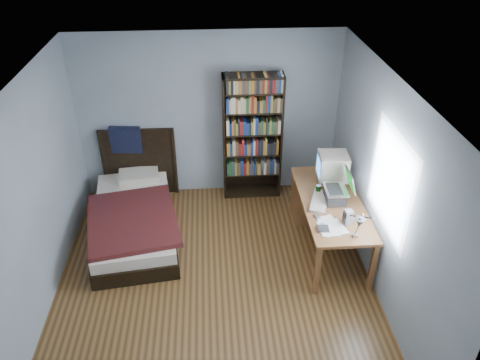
{
  "coord_description": "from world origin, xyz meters",
  "views": [
    {
      "loc": [
        -0.0,
        -4.19,
        4.08
      ],
      "look_at": [
        0.35,
        0.59,
        1.08
      ],
      "focal_mm": 35.0,
      "sensor_mm": 36.0,
      "label": 1
    }
  ],
  "objects_px": {
    "desk_lamp": "(359,223)",
    "keyboard": "(320,201)",
    "speaker": "(348,217)",
    "bookshelf": "(252,138)",
    "soda_can": "(318,189)",
    "crt_monitor": "(332,167)",
    "bed": "(135,214)",
    "desk": "(321,199)",
    "laptop": "(337,193)"
  },
  "relations": [
    {
      "from": "desk_lamp",
      "to": "bed",
      "type": "bearing_deg",
      "value": 147.75
    },
    {
      "from": "desk_lamp",
      "to": "soda_can",
      "type": "distance_m",
      "value": 1.32
    },
    {
      "from": "keyboard",
      "to": "speaker",
      "type": "bearing_deg",
      "value": -42.15
    },
    {
      "from": "speaker",
      "to": "soda_can",
      "type": "distance_m",
      "value": 0.69
    },
    {
      "from": "speaker",
      "to": "soda_can",
      "type": "xyz_separation_m",
      "value": [
        -0.21,
        0.66,
        -0.03
      ]
    },
    {
      "from": "soda_can",
      "to": "desk_lamp",
      "type": "bearing_deg",
      "value": -84.68
    },
    {
      "from": "laptop",
      "to": "soda_can",
      "type": "xyz_separation_m",
      "value": [
        -0.19,
        0.19,
        -0.06
      ]
    },
    {
      "from": "desk",
      "to": "crt_monitor",
      "type": "xyz_separation_m",
      "value": [
        0.08,
        -0.06,
        0.55
      ]
    },
    {
      "from": "speaker",
      "to": "laptop",
      "type": "bearing_deg",
      "value": 82.87
    },
    {
      "from": "crt_monitor",
      "to": "bed",
      "type": "bearing_deg",
      "value": 177.31
    },
    {
      "from": "bookshelf",
      "to": "bed",
      "type": "distance_m",
      "value": 2.02
    },
    {
      "from": "laptop",
      "to": "bookshelf",
      "type": "height_order",
      "value": "bookshelf"
    },
    {
      "from": "crt_monitor",
      "to": "soda_can",
      "type": "relative_size",
      "value": 3.82
    },
    {
      "from": "desk",
      "to": "speaker",
      "type": "relative_size",
      "value": 9.76
    },
    {
      "from": "desk_lamp",
      "to": "bookshelf",
      "type": "relative_size",
      "value": 0.29
    },
    {
      "from": "crt_monitor",
      "to": "soda_can",
      "type": "distance_m",
      "value": 0.38
    },
    {
      "from": "speaker",
      "to": "bookshelf",
      "type": "distance_m",
      "value": 2.07
    },
    {
      "from": "desk",
      "to": "laptop",
      "type": "height_order",
      "value": "laptop"
    },
    {
      "from": "desk",
      "to": "bookshelf",
      "type": "xyz_separation_m",
      "value": [
        -0.88,
        0.88,
        0.54
      ]
    },
    {
      "from": "laptop",
      "to": "bookshelf",
      "type": "distance_m",
      "value": 1.66
    },
    {
      "from": "keyboard",
      "to": "soda_can",
      "type": "bearing_deg",
      "value": 103.16
    },
    {
      "from": "desk",
      "to": "bed",
      "type": "xyz_separation_m",
      "value": [
        -2.58,
        0.07,
        -0.17
      ]
    },
    {
      "from": "bed",
      "to": "laptop",
      "type": "bearing_deg",
      "value": -11.99
    },
    {
      "from": "soda_can",
      "to": "bed",
      "type": "distance_m",
      "value": 2.53
    },
    {
      "from": "speaker",
      "to": "crt_monitor",
      "type": "bearing_deg",
      "value": 79.67
    },
    {
      "from": "laptop",
      "to": "soda_can",
      "type": "height_order",
      "value": "laptop"
    },
    {
      "from": "desk",
      "to": "crt_monitor",
      "type": "bearing_deg",
      "value": -34.16
    },
    {
      "from": "laptop",
      "to": "keyboard",
      "type": "xyz_separation_m",
      "value": [
        -0.21,
        -0.02,
        -0.1
      ]
    },
    {
      "from": "laptop",
      "to": "speaker",
      "type": "height_order",
      "value": "laptop"
    },
    {
      "from": "speaker",
      "to": "keyboard",
      "type": "bearing_deg",
      "value": 107.96
    },
    {
      "from": "keyboard",
      "to": "desk_lamp",
      "type": "bearing_deg",
      "value": -62.24
    },
    {
      "from": "crt_monitor",
      "to": "desk_lamp",
      "type": "bearing_deg",
      "value": -93.87
    },
    {
      "from": "desk_lamp",
      "to": "bookshelf",
      "type": "xyz_separation_m",
      "value": [
        -0.86,
        2.43,
        -0.22
      ]
    },
    {
      "from": "laptop",
      "to": "desk_lamp",
      "type": "relative_size",
      "value": 0.77
    },
    {
      "from": "laptop",
      "to": "bed",
      "type": "bearing_deg",
      "value": 168.01
    },
    {
      "from": "soda_can",
      "to": "bookshelf",
      "type": "relative_size",
      "value": 0.06
    },
    {
      "from": "crt_monitor",
      "to": "bed",
      "type": "height_order",
      "value": "same"
    },
    {
      "from": "laptop",
      "to": "keyboard",
      "type": "relative_size",
      "value": 0.87
    },
    {
      "from": "keyboard",
      "to": "speaker",
      "type": "height_order",
      "value": "speaker"
    },
    {
      "from": "crt_monitor",
      "to": "bookshelf",
      "type": "distance_m",
      "value": 1.34
    },
    {
      "from": "desk",
      "to": "bed",
      "type": "bearing_deg",
      "value": 178.47
    },
    {
      "from": "crt_monitor",
      "to": "desk_lamp",
      "type": "distance_m",
      "value": 1.51
    },
    {
      "from": "desk",
      "to": "soda_can",
      "type": "distance_m",
      "value": 0.49
    },
    {
      "from": "keyboard",
      "to": "bookshelf",
      "type": "distance_m",
      "value": 1.58
    },
    {
      "from": "desk",
      "to": "speaker",
      "type": "distance_m",
      "value": 1.04
    },
    {
      "from": "desk",
      "to": "bed",
      "type": "relative_size",
      "value": 0.79
    },
    {
      "from": "desk_lamp",
      "to": "keyboard",
      "type": "relative_size",
      "value": 1.14
    },
    {
      "from": "laptop",
      "to": "bed",
      "type": "distance_m",
      "value": 2.76
    },
    {
      "from": "laptop",
      "to": "desk_lamp",
      "type": "distance_m",
      "value": 1.11
    },
    {
      "from": "desk_lamp",
      "to": "keyboard",
      "type": "height_order",
      "value": "desk_lamp"
    }
  ]
}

